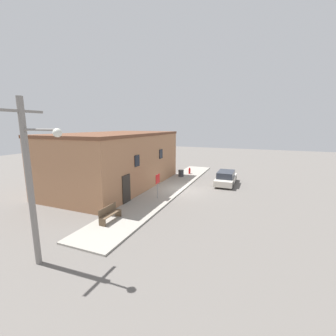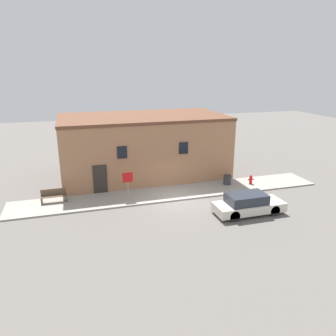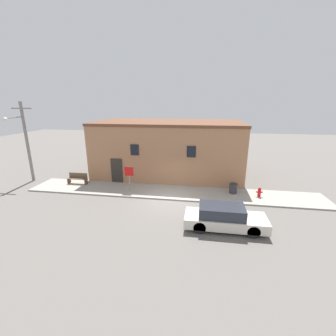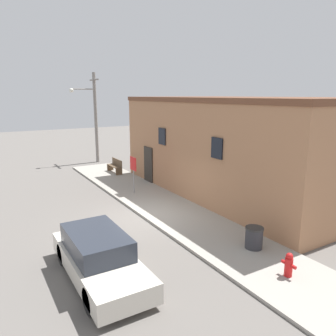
% 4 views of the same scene
% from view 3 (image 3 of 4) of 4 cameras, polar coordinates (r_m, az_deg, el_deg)
% --- Properties ---
extents(ground_plane, '(80.00, 80.00, 0.00)m').
position_cam_3_polar(ground_plane, '(16.34, 0.22, -8.22)').
color(ground_plane, '#66605B').
extents(sidewalk, '(22.69, 2.93, 0.10)m').
position_cam_3_polar(sidewalk, '(17.65, 0.95, -6.13)').
color(sidewalk, '#9E998E').
rests_on(sidewalk, ground).
extents(brick_building, '(13.48, 7.18, 5.11)m').
position_cam_3_polar(brick_building, '(21.82, 0.26, 5.09)').
color(brick_building, '#A87551').
rests_on(brick_building, ground).
extents(fire_hydrant, '(0.48, 0.23, 0.72)m').
position_cam_3_polar(fire_hydrant, '(17.86, 22.19, -5.69)').
color(fire_hydrant, red).
rests_on(fire_hydrant, sidewalk).
extents(stop_sign, '(0.71, 0.06, 1.95)m').
position_cam_3_polar(stop_sign, '(17.58, -9.85, -1.55)').
color(stop_sign, gray).
rests_on(stop_sign, sidewalk).
extents(bench, '(1.65, 0.44, 0.90)m').
position_cam_3_polar(bench, '(20.71, -21.96, -2.47)').
color(bench, brown).
rests_on(bench, sidewalk).
extents(trash_bin, '(0.62, 0.62, 0.74)m').
position_cam_3_polar(trash_bin, '(17.93, 16.22, -4.97)').
color(trash_bin, '#333338').
rests_on(trash_bin, sidewalk).
extents(utility_pole, '(1.80, 2.03, 6.88)m').
position_cam_3_polar(utility_pole, '(22.82, -32.49, 6.12)').
color(utility_pole, gray).
rests_on(utility_pole, ground).
extents(parked_car, '(4.47, 1.68, 1.34)m').
position_cam_3_polar(parked_car, '(13.10, 14.03, -12.09)').
color(parked_car, black).
rests_on(parked_car, ground).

